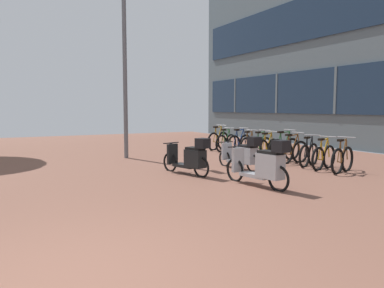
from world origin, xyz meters
The scene contains 16 objects.
ground centered at (1.43, 0.00, -0.02)m, with size 21.00×40.00×0.13m.
bicycle_rack_00 centered at (7.53, 3.17, 0.34)m, with size 1.27×0.51×0.96m.
bicycle_rack_01 centered at (7.51, 3.78, 0.33)m, with size 1.28×0.50×0.94m.
bicycle_rack_02 centered at (7.58, 4.39, 0.33)m, with size 1.22×0.56×0.94m.
bicycle_rack_03 centered at (7.52, 5.01, 0.34)m, with size 1.38×0.48×0.98m.
bicycle_rack_04 centered at (7.75, 5.62, 0.36)m, with size 1.43×0.48×1.03m.
bicycle_rack_05 centered at (7.57, 6.23, 0.33)m, with size 1.26×0.47×0.95m.
bicycle_rack_06 centered at (7.76, 6.85, 0.33)m, with size 1.29×0.52×0.95m.
bicycle_rack_07 centered at (7.72, 7.46, 0.33)m, with size 1.18×0.57×0.92m.
bicycle_rack_08 centered at (7.74, 8.08, 0.34)m, with size 1.33×0.47×0.97m.
bicycle_rack_09 centered at (7.52, 8.69, 0.33)m, with size 1.24×0.53×0.95m.
bicycle_rack_10 centered at (7.54, 9.30, 0.36)m, with size 1.34×0.60×1.03m.
scooter_near centered at (3.83, 4.70, 0.44)m, with size 0.74×1.66×0.98m.
scooter_mid centered at (4.51, 2.65, 0.48)m, with size 0.59×1.86×1.07m.
scooter_far centered at (5.46, 4.70, 0.43)m, with size 0.52×1.70×0.96m.
lamp_post centered at (3.42, 8.58, 3.40)m, with size 0.20×0.52×6.14m.
Camera 1 is at (-0.48, -3.50, 1.68)m, focal length 34.81 mm.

